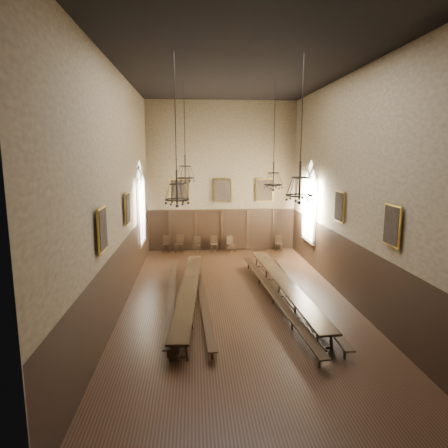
{
  "coord_description": "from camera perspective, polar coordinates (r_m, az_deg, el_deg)",
  "views": [
    {
      "loc": [
        -1.69,
        -15.16,
        5.86
      ],
      "look_at": [
        -0.43,
        1.5,
        2.93
      ],
      "focal_mm": 32.0,
      "sensor_mm": 36.0,
      "label": 1
    }
  ],
  "objects": [
    {
      "name": "floor",
      "position": [
        16.34,
        1.95,
        -11.12
      ],
      "size": [
        9.0,
        18.0,
        0.02
      ],
      "primitive_type": "cube",
      "color": "black",
      "rests_on": "ground"
    },
    {
      "name": "ceiling",
      "position": [
        15.57,
        2.16,
        21.6
      ],
      "size": [
        9.0,
        18.0,
        0.02
      ],
      "primitive_type": "cube",
      "color": "black",
      "rests_on": "ground"
    },
    {
      "name": "wall_back",
      "position": [
        24.26,
        -0.31,
        6.73
      ],
      "size": [
        9.0,
        0.02,
        9.0
      ],
      "primitive_type": "cube",
      "color": "#816C4F",
      "rests_on": "ground"
    },
    {
      "name": "wall_front",
      "position": [
        6.52,
        10.83,
        -2.31
      ],
      "size": [
        9.0,
        0.02,
        9.0
      ],
      "primitive_type": "cube",
      "color": "#816C4F",
      "rests_on": "ground"
    },
    {
      "name": "wall_left",
      "position": [
        15.48,
        -14.84,
        4.56
      ],
      "size": [
        0.02,
        18.0,
        9.0
      ],
      "primitive_type": "cube",
      "color": "#816C4F",
      "rests_on": "ground"
    },
    {
      "name": "wall_right",
      "position": [
        16.43,
        17.94,
        4.71
      ],
      "size": [
        0.02,
        18.0,
        9.0
      ],
      "primitive_type": "cube",
      "color": "#816C4F",
      "rests_on": "ground"
    },
    {
      "name": "wainscot_panelling",
      "position": [
        15.93,
        1.98,
        -6.89
      ],
      "size": [
        9.0,
        18.0,
        2.5
      ],
      "primitive_type": null,
      "color": "black",
      "rests_on": "floor"
    },
    {
      "name": "table_left",
      "position": [
        15.94,
        -5.02,
        -10.25
      ],
      "size": [
        1.21,
        9.55,
        0.74
      ],
      "rotation": [
        0.0,
        0.0,
        -0.06
      ],
      "color": "black",
      "rests_on": "floor"
    },
    {
      "name": "table_right",
      "position": [
        16.7,
        8.55,
        -9.31
      ],
      "size": [
        1.17,
        9.92,
        0.77
      ],
      "rotation": [
        0.0,
        0.0,
        0.05
      ],
      "color": "black",
      "rests_on": "floor"
    },
    {
      "name": "bench_left_outer",
      "position": [
        16.3,
        -7.52,
        -10.2
      ],
      "size": [
        0.58,
        9.52,
        0.43
      ],
      "rotation": [
        0.0,
        0.0,
        0.03
      ],
      "color": "black",
      "rests_on": "floor"
    },
    {
      "name": "bench_left_inner",
      "position": [
        15.96,
        -3.07,
        -10.6
      ],
      "size": [
        0.66,
        9.24,
        0.42
      ],
      "rotation": [
        0.0,
        0.0,
        0.04
      ],
      "color": "black",
      "rests_on": "floor"
    },
    {
      "name": "bench_right_inner",
      "position": [
        16.22,
        7.04,
        -10.17
      ],
      "size": [
        1.02,
        10.69,
        0.48
      ],
      "rotation": [
        0.0,
        0.0,
        0.07
      ],
      "color": "black",
      "rests_on": "floor"
    },
    {
      "name": "bench_right_outer",
      "position": [
        16.61,
        11.17,
        -9.86
      ],
      "size": [
        0.33,
        10.02,
        0.45
      ],
      "rotation": [
        0.0,
        0.0,
        -0.0
      ],
      "color": "black",
      "rests_on": "floor"
    },
    {
      "name": "chair_0",
      "position": [
        24.45,
        -8.26,
        -3.31
      ],
      "size": [
        0.5,
        0.5,
        1.0
      ],
      "rotation": [
        0.0,
        0.0,
        -0.15
      ],
      "color": "black",
      "rests_on": "floor"
    },
    {
      "name": "chair_1",
      "position": [
        24.43,
        -6.38,
        -3.26
      ],
      "size": [
        0.55,
        0.55,
        1.03
      ],
      "rotation": [
        0.0,
        0.0,
        -0.24
      ],
      "color": "black",
      "rests_on": "floor"
    },
    {
      "name": "chair_2",
      "position": [
        24.3,
        -3.96,
        -3.35
      ],
      "size": [
        0.5,
        0.5,
        0.94
      ],
      "rotation": [
        0.0,
        0.0,
        -0.25
      ],
      "color": "black",
      "rests_on": "floor"
    },
    {
      "name": "chair_3",
      "position": [
        24.43,
        -1.39,
        -3.28
      ],
      "size": [
        0.44,
        0.44,
        0.92
      ],
      "rotation": [
        0.0,
        0.0,
        0.08
      ],
      "color": "black",
      "rests_on": "floor"
    },
    {
      "name": "chair_4",
      "position": [
        24.37,
        0.97,
        -3.29
      ],
      "size": [
        0.52,
        0.52,
        0.94
      ],
      "rotation": [
        0.0,
        0.0,
        0.32
      ],
      "color": "black",
      "rests_on": "floor"
    },
    {
      "name": "chair_7",
      "position": [
        24.84,
        7.78,
        -3.14
      ],
      "size": [
        0.45,
        0.45,
        0.92
      ],
      "rotation": [
        0.0,
        0.0,
        -0.12
      ],
      "color": "black",
      "rests_on": "floor"
    },
    {
      "name": "chandelier_back_left",
      "position": [
        18.12,
        -5.56,
        7.48
      ],
      "size": [
        0.82,
        0.82,
        4.34
      ],
      "color": "black",
      "rests_on": "ceiling"
    },
    {
      "name": "chandelier_back_right",
      "position": [
        18.29,
        7.07,
        6.54
      ],
      "size": [
        0.84,
        0.84,
        4.66
      ],
      "color": "black",
      "rests_on": "ceiling"
    },
    {
      "name": "chandelier_front_left",
      "position": [
        13.19,
        -6.77,
        4.96
      ],
      "size": [
        0.79,
        0.79,
        4.75
      ],
      "color": "black",
      "rests_on": "ceiling"
    },
    {
      "name": "chandelier_front_right",
      "position": [
        13.46,
        10.76,
        5.27
      ],
      "size": [
        0.91,
        0.91,
        4.65
      ],
      "color": "black",
      "rests_on": "ceiling"
    },
    {
      "name": "portrait_back_0",
      "position": [
        24.15,
        -6.47,
        4.74
      ],
      "size": [
        1.1,
        0.12,
        1.4
      ],
      "color": "#B1852A",
      "rests_on": "wall_back"
    },
    {
      "name": "portrait_back_1",
      "position": [
        24.19,
        -0.29,
        4.82
      ],
      "size": [
        1.1,
        0.12,
        1.4
      ],
      "color": "#B1852A",
      "rests_on": "wall_back"
    },
    {
      "name": "portrait_back_2",
      "position": [
        24.51,
        5.81,
        4.83
      ],
      "size": [
        1.1,
        0.12,
        1.4
      ],
      "color": "#B1852A",
      "rests_on": "wall_back"
    },
    {
      "name": "portrait_left_0",
      "position": [
        16.52,
        -13.65,
        2.14
      ],
      "size": [
        0.12,
        1.0,
        1.3
      ],
      "color": "#B1852A",
      "rests_on": "wall_left"
    },
    {
      "name": "portrait_left_1",
      "position": [
        12.16,
        -17.02,
        -0.75
      ],
      "size": [
        0.12,
        1.0,
        1.3
      ],
      "color": "#B1852A",
      "rests_on": "wall_left"
    },
    {
      "name": "portrait_right_0",
      "position": [
        17.39,
        16.17,
        2.41
      ],
      "size": [
        0.12,
        1.0,
        1.3
      ],
      "color": "#B1852A",
      "rests_on": "wall_right"
    },
    {
      "name": "portrait_right_1",
      "position": [
        13.32,
        22.87,
        -0.19
      ],
      "size": [
        0.12,
        1.0,
        1.3
      ],
      "color": "#B1852A",
      "rests_on": "wall_right"
    },
    {
      "name": "window_right",
      "position": [
        21.68,
        12.13,
        3.2
      ],
      "size": [
        0.2,
        2.2,
        4.6
      ],
      "primitive_type": null,
      "color": "white",
      "rests_on": "wall_right"
    },
    {
      "name": "window_left",
      "position": [
        20.98,
        -11.8,
        2.99
      ],
      "size": [
        0.2,
        2.2,
        4.6
      ],
      "primitive_type": null,
      "color": "white",
      "rests_on": "wall_left"
    }
  ]
}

